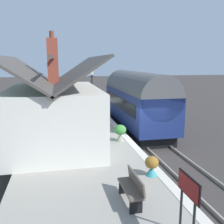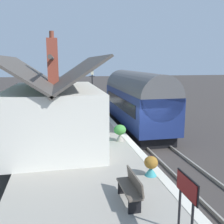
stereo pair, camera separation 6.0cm
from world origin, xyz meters
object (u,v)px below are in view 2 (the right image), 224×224
bench_by_lamp (84,109)px  planter_corner_building (120,132)px  train (137,100)px  bench_mid_platform (131,187)px  planter_bench_left (151,166)px  station_sign_board (187,192)px  bench_near_building (80,101)px  planter_under_sign (90,109)px  station_building (55,113)px  lamp_post_platform (92,81)px  planter_by_door (70,106)px

bench_by_lamp → planter_corner_building: bench_by_lamp is taller
train → planter_corner_building: train is taller
bench_mid_platform → planter_bench_left: bench_mid_platform is taller
bench_by_lamp → station_sign_board: (-14.94, -0.88, 0.71)m
bench_by_lamp → station_sign_board: 14.98m
bench_near_building → train: bearing=-150.2°
train → planter_under_sign: size_ratio=13.85×
bench_by_lamp → station_sign_board: station_sign_board is taller
bench_near_building → station_sign_board: 19.45m
station_building → lamp_post_platform: size_ratio=2.15×
station_sign_board → bench_mid_platform: bearing=23.7°
planter_bench_left → station_sign_board: station_sign_board is taller
station_building → planter_under_sign: (7.40, -2.67, -1.21)m
lamp_post_platform → station_building: bearing=161.3°
bench_mid_platform → planter_by_door: size_ratio=1.68×
station_sign_board → planter_under_sign: bearing=1.2°
planter_bench_left → planter_corner_building: bearing=1.8°
bench_mid_platform → station_sign_board: (-1.79, -0.79, 0.71)m
station_building → planter_corner_building: 3.47m
station_building → lamp_post_platform: (9.15, -3.10, 0.88)m
planter_corner_building → station_sign_board: station_sign_board is taller
station_building → planter_by_door: size_ratio=8.86×
bench_by_lamp → planter_bench_left: 11.60m
bench_near_building → bench_mid_platform: 17.63m
train → planter_by_door: 6.14m
planter_corner_building → station_sign_board: (-7.70, 0.30, 0.69)m
bench_by_lamp → bench_mid_platform: size_ratio=1.00×
station_building → planter_under_sign: size_ratio=10.43×
station_sign_board → planter_by_door: bearing=6.2°
train → bench_by_lamp: size_ratio=6.99×
bench_near_building → station_sign_board: size_ratio=0.90×
bench_by_lamp → planter_by_door: bench_by_lamp is taller
planter_corner_building → planter_bench_left: planter_corner_building is taller
bench_by_lamp → planter_under_sign: size_ratio=1.98×
bench_by_lamp → station_sign_board: bearing=-176.6°
bench_near_building → lamp_post_platform: size_ratio=0.41×
train → station_building: station_building is taller
bench_near_building → planter_by_door: bearing=156.8°
planter_under_sign → bench_near_building: bearing=6.4°
planter_bench_left → planter_by_door: size_ratio=0.92×
train → bench_mid_platform: train is taller
bench_by_lamp → planter_corner_building: bearing=-170.8°
planter_under_sign → planter_by_door: planter_by_door is taller
planter_bench_left → bench_near_building: bearing=4.3°
station_building → planter_bench_left: size_ratio=9.61×
station_sign_board → bench_near_building: bearing=2.3°
station_building → lamp_post_platform: bearing=-18.7°
planter_under_sign → train: bearing=-126.6°
bench_near_building → bench_mid_platform: (-17.63, 0.02, 0.00)m
planter_under_sign → station_sign_board: bearing=-178.8°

